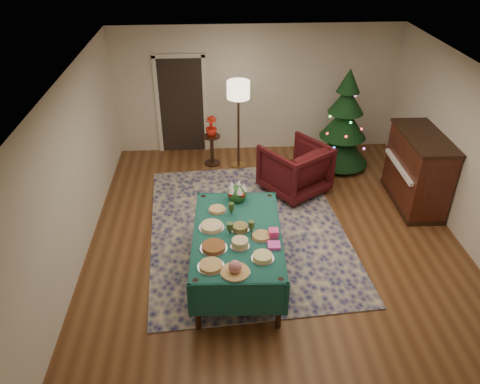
{
  "coord_description": "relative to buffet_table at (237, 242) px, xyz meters",
  "views": [
    {
      "loc": [
        -0.95,
        -6.02,
        4.68
      ],
      "look_at": [
        -0.58,
        -0.11,
        1.04
      ],
      "focal_mm": 35.0,
      "sensor_mm": 36.0,
      "label": 1
    }
  ],
  "objects": [
    {
      "name": "goblet_2",
      "position": [
        -0.1,
        -0.05,
        0.27
      ],
      "size": [
        0.09,
        0.09,
        0.19
      ],
      "color": "#2D471E",
      "rests_on": "buffet_table"
    },
    {
      "name": "napkin_stack",
      "position": [
        0.47,
        -0.35,
        0.19
      ],
      "size": [
        0.17,
        0.17,
        0.04
      ],
      "primitive_type": "cube",
      "rotation": [
        0.0,
        0.0,
        -0.05
      ],
      "color": "#F845C4",
      "rests_on": "buffet_table"
    },
    {
      "name": "side_table",
      "position": [
        -0.32,
        3.59,
        -0.35
      ],
      "size": [
        0.36,
        0.36,
        0.65
      ],
      "color": "black",
      "rests_on": "ground"
    },
    {
      "name": "potted_plant",
      "position": [
        -0.32,
        3.59,
        0.1
      ],
      "size": [
        0.23,
        0.42,
        0.23
      ],
      "primitive_type": "imported",
      "color": "red",
      "rests_on": "side_table"
    },
    {
      "name": "armchair",
      "position": [
        1.21,
        2.38,
        -0.13
      ],
      "size": [
        1.4,
        1.39,
        1.07
      ],
      "primitive_type": "imported",
      "rotation": [
        0.0,
        0.0,
        3.74
      ],
      "color": "#3F0D0F",
      "rests_on": "ground"
    },
    {
      "name": "goblet_1",
      "position": [
        0.19,
        -0.02,
        0.27
      ],
      "size": [
        0.09,
        0.09,
        0.19
      ],
      "color": "#2D471E",
      "rests_on": "buffet_table"
    },
    {
      "name": "floor_lamp",
      "position": [
        0.22,
        3.44,
        0.89
      ],
      "size": [
        0.44,
        0.44,
        1.83
      ],
      "color": "#A57F3F",
      "rests_on": "ground"
    },
    {
      "name": "room_shell",
      "position": [
        0.66,
        0.81,
        0.69
      ],
      "size": [
        7.0,
        7.0,
        7.0
      ],
      "color": "#593319",
      "rests_on": "ground"
    },
    {
      "name": "platter_3",
      "position": [
        -0.33,
        -0.34,
        0.19
      ],
      "size": [
        0.37,
        0.37,
        0.06
      ],
      "color": "silver",
      "rests_on": "buffet_table"
    },
    {
      "name": "platter_0",
      "position": [
        -0.37,
        -0.71,
        0.19
      ],
      "size": [
        0.34,
        0.34,
        0.05
      ],
      "color": "silver",
      "rests_on": "buffet_table"
    },
    {
      "name": "platter_5",
      "position": [
        0.32,
        -0.13,
        0.18
      ],
      "size": [
        0.29,
        0.29,
        0.05
      ],
      "color": "silver",
      "rests_on": "buffet_table"
    },
    {
      "name": "buffet_table",
      "position": [
        0.0,
        0.0,
        0.0
      ],
      "size": [
        1.33,
        2.17,
        0.82
      ],
      "color": "black",
      "rests_on": "ground"
    },
    {
      "name": "rug",
      "position": [
        0.23,
        1.21,
        -0.65
      ],
      "size": [
        3.49,
        4.42,
        0.02
      ],
      "primitive_type": "cube",
      "rotation": [
        0.0,
        0.0,
        0.07
      ],
      "color": "#14184D",
      "rests_on": "ground"
    },
    {
      "name": "platter_4",
      "position": [
        0.02,
        -0.32,
        0.22
      ],
      "size": [
        0.26,
        0.26,
        0.11
      ],
      "color": "silver",
      "rests_on": "buffet_table"
    },
    {
      "name": "platter_1",
      "position": [
        -0.07,
        -0.83,
        0.23
      ],
      "size": [
        0.37,
        0.37,
        0.18
      ],
      "color": "silver",
      "rests_on": "buffet_table"
    },
    {
      "name": "centerpiece",
      "position": [
        0.05,
        0.82,
        0.31
      ],
      "size": [
        0.3,
        0.3,
        0.34
      ],
      "color": "#1E4C1E",
      "rests_on": "buffet_table"
    },
    {
      "name": "christmas_tree",
      "position": [
        2.34,
        3.34,
        0.27
      ],
      "size": [
        1.46,
        1.46,
        2.07
      ],
      "color": "black",
      "rests_on": "ground"
    },
    {
      "name": "platter_8",
      "position": [
        -0.27,
        0.55,
        0.18
      ],
      "size": [
        0.27,
        0.27,
        0.05
      ],
      "color": "silver",
      "rests_on": "buffet_table"
    },
    {
      "name": "goblet_0",
      "position": [
        -0.06,
        0.45,
        0.27
      ],
      "size": [
        0.09,
        0.09,
        0.19
      ],
      "color": "#2D471E",
      "rests_on": "buffet_table"
    },
    {
      "name": "platter_2",
      "position": [
        0.29,
        -0.59,
        0.2
      ],
      "size": [
        0.3,
        0.3,
        0.07
      ],
      "color": "silver",
      "rests_on": "buffet_table"
    },
    {
      "name": "doorway",
      "position": [
        -0.94,
        4.29,
        0.44
      ],
      "size": [
        1.08,
        0.04,
        2.16
      ],
      "color": "black",
      "rests_on": "ground"
    },
    {
      "name": "platter_7",
      "position": [
        0.04,
        0.06,
        0.2
      ],
      "size": [
        0.26,
        0.26,
        0.08
      ],
      "color": "silver",
      "rests_on": "buffet_table"
    },
    {
      "name": "piano",
      "position": [
        3.31,
        1.85,
        -0.0
      ],
      "size": [
        0.76,
        1.57,
        1.35
      ],
      "color": "black",
      "rests_on": "ground"
    },
    {
      "name": "platter_6",
      "position": [
        -0.35,
        0.13,
        0.19
      ],
      "size": [
        0.36,
        0.36,
        0.06
      ],
      "color": "silver",
      "rests_on": "buffet_table"
    },
    {
      "name": "gift_box",
      "position": [
        0.49,
        -0.12,
        0.22
      ],
      "size": [
        0.14,
        0.14,
        0.11
      ],
      "primitive_type": "cube",
      "rotation": [
        0.0,
        0.0,
        -0.05
      ],
      "color": "#FB4589",
      "rests_on": "buffet_table"
    }
  ]
}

